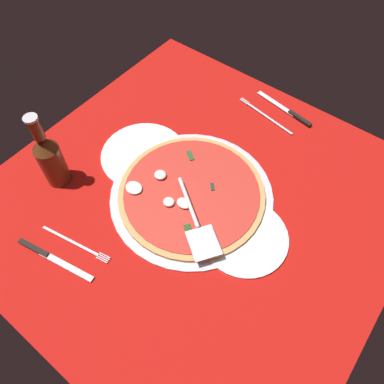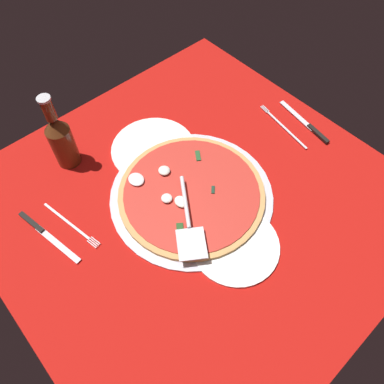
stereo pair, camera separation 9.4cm
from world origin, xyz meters
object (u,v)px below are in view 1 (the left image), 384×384
object	(u,v)px
pizza	(191,193)
beer_bottle	(50,158)
dinner_plate_right	(245,237)
place_setting_near	(62,251)
place_setting_far	(278,114)
dinner_plate_left	(144,155)
pizza_server	(196,222)

from	to	relation	value
pizza	beer_bottle	xyz separation A→B (cm)	(-30.53, -16.92, 7.42)
dinner_plate_right	pizza	distance (cm)	17.57
place_setting_near	place_setting_far	distance (cm)	71.28
dinner_plate_right	place_setting_far	distance (cm)	43.06
pizza	beer_bottle	distance (cm)	35.69
pizza	place_setting_near	size ratio (longest dim) A/B	1.80
dinner_plate_left	pizza_server	distance (cm)	27.25
dinner_plate_left	beer_bottle	distance (cm)	24.35
dinner_plate_right	pizza	world-z (taller)	pizza
place_setting_near	place_setting_far	bearing A→B (deg)	65.94
pizza	beer_bottle	bearing A→B (deg)	-151.01
pizza	place_setting_far	xyz separation A→B (cm)	(2.66, 38.66, -1.18)
dinner_plate_left	place_setting_near	xyz separation A→B (cm)	(4.19, -33.01, -0.14)
dinner_plate_right	beer_bottle	size ratio (longest dim) A/B	0.92
dinner_plate_left	pizza	size ratio (longest dim) A/B	0.63
place_setting_near	beer_bottle	xyz separation A→B (cm)	(-16.36, 13.69, 8.59)
dinner_plate_left	pizza	bearing A→B (deg)	-7.46
pizza_server	place_setting_far	distance (cm)	46.08
pizza_server	beer_bottle	world-z (taller)	beer_bottle
pizza_server	dinner_plate_left	bearing A→B (deg)	-166.20
beer_bottle	place_setting_far	bearing A→B (deg)	59.15
pizza_server	place_setting_far	world-z (taller)	pizza_server
place_setting_far	pizza	bearing A→B (deg)	95.41
pizza	place_setting_far	world-z (taller)	pizza
place_setting_far	beer_bottle	bearing A→B (deg)	68.50
place_setting_near	dinner_plate_left	bearing A→B (deg)	86.84
dinner_plate_right	place_setting_far	bearing A→B (deg)	110.08
dinner_plate_right	pizza	bearing A→B (deg)	174.15
pizza	beer_bottle	size ratio (longest dim) A/B	1.65
dinner_plate_left	place_setting_far	bearing A→B (deg)	59.89
place_setting_near	beer_bottle	world-z (taller)	beer_bottle
pizza_server	beer_bottle	size ratio (longest dim) A/B	0.92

